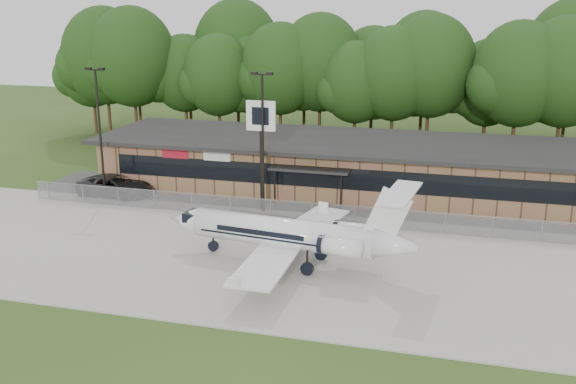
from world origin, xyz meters
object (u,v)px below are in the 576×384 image
(terminal, at_px, (349,165))
(business_jet, at_px, (292,235))
(suv, at_px, (115,186))
(pole_sign, at_px, (261,128))

(terminal, relative_size, business_jet, 2.63)
(terminal, bearing_deg, suv, -160.18)
(terminal, distance_m, suv, 18.88)
(business_jet, height_order, pole_sign, pole_sign)
(business_jet, bearing_deg, terminal, 95.09)
(terminal, xyz_separation_m, pole_sign, (-5.21, -7.14, 4.07))
(business_jet, xyz_separation_m, pole_sign, (-4.74, 9.42, 4.37))
(suv, bearing_deg, business_jet, -117.35)
(suv, distance_m, pole_sign, 13.66)
(terminal, height_order, pole_sign, pole_sign)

